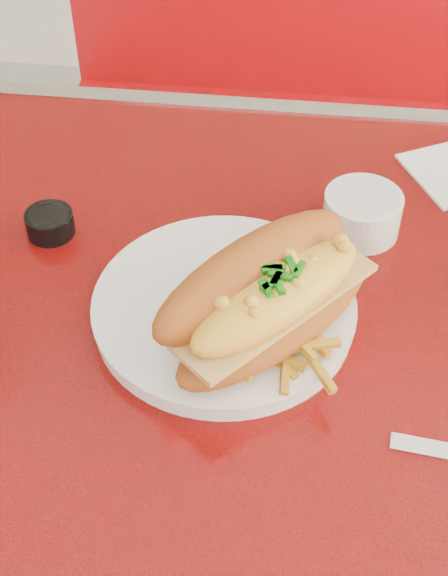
# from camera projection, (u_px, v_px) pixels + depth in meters

# --- Properties ---
(diner_table) EXTENTS (1.23, 0.83, 0.77)m
(diner_table) POSITION_uv_depth(u_px,v_px,m) (370.00, 427.00, 0.92)
(diner_table) COLOR red
(diner_table) RESTS_ON ground
(booth_bench_far) EXTENTS (1.20, 0.51, 0.90)m
(booth_bench_far) POSITION_uv_depth(u_px,v_px,m) (347.00, 202.00, 1.71)
(booth_bench_far) COLOR #A70B0F
(booth_bench_far) RESTS_ON ground
(dinner_plate) EXTENTS (0.31, 0.31, 0.02)m
(dinner_plate) POSITION_uv_depth(u_px,v_px,m) (224.00, 308.00, 0.81)
(dinner_plate) COLOR white
(dinner_plate) RESTS_ON diner_table
(mac_hoagie) EXTENTS (0.25, 0.26, 0.11)m
(mac_hoagie) POSITION_uv_depth(u_px,v_px,m) (268.00, 296.00, 0.75)
(mac_hoagie) COLOR #A6531A
(mac_hoagie) RESTS_ON dinner_plate
(fries_pile) EXTENTS (0.12, 0.11, 0.03)m
(fries_pile) POSITION_uv_depth(u_px,v_px,m) (266.00, 333.00, 0.76)
(fries_pile) COLOR gold
(fries_pile) RESTS_ON dinner_plate
(fork) EXTENTS (0.02, 0.13, 0.00)m
(fork) POSITION_uv_depth(u_px,v_px,m) (290.00, 292.00, 0.82)
(fork) COLOR silver
(fork) RESTS_ON dinner_plate
(gravy_ramekin) EXTENTS (0.09, 0.09, 0.05)m
(gravy_ramekin) POSITION_uv_depth(u_px,v_px,m) (362.00, 213.00, 0.90)
(gravy_ramekin) COLOR white
(gravy_ramekin) RESTS_ON diner_table
(sauce_cup_left) EXTENTS (0.06, 0.06, 0.03)m
(sauce_cup_left) POSITION_uv_depth(u_px,v_px,m) (50.00, 222.00, 0.90)
(sauce_cup_left) COLOR black
(sauce_cup_left) RESTS_ON diner_table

